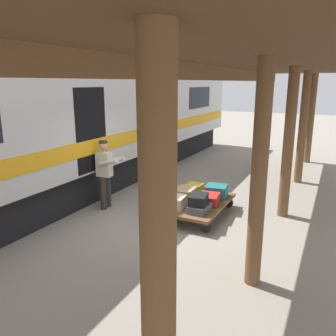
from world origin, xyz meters
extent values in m
plane|color=gray|center=(0.00, 0.00, 0.00)|extent=(60.00, 60.00, 0.00)
cylinder|color=brown|center=(-2.18, -7.78, 1.70)|extent=(0.24, 0.24, 3.40)
cylinder|color=brown|center=(-2.18, -4.67, 1.70)|extent=(0.24, 0.24, 3.40)
cylinder|color=brown|center=(-2.18, -1.56, 1.70)|extent=(0.24, 0.24, 3.40)
cylinder|color=brown|center=(-2.18, 1.56, 1.70)|extent=(0.24, 0.24, 3.40)
cylinder|color=brown|center=(-2.18, 4.67, 1.70)|extent=(0.24, 0.24, 3.40)
cube|color=#4E3520|center=(-2.18, 0.00, 3.48)|extent=(3.20, 16.36, 0.16)
cube|color=brown|center=(-0.63, 0.00, 3.25)|extent=(0.08, 16.36, 0.30)
cube|color=silver|center=(3.62, 0.00, 2.35)|extent=(3.00, 20.18, 2.90)
cube|color=black|center=(3.62, 0.00, 0.45)|extent=(2.55, 19.17, 0.90)
cube|color=#99999E|center=(3.62, 0.00, 3.90)|extent=(2.76, 19.78, 0.20)
cube|color=gold|center=(2.11, 0.00, 1.55)|extent=(0.03, 19.78, 0.36)
cube|color=black|center=(2.11, -7.06, 2.45)|extent=(0.02, 2.22, 0.84)
cube|color=black|center=(2.11, -3.53, 2.45)|extent=(0.02, 2.22, 0.84)
cube|color=black|center=(2.17, 0.00, 1.95)|extent=(0.12, 1.10, 2.00)
cube|color=brown|center=(-0.34, -0.67, 0.29)|extent=(1.32, 2.05, 0.07)
cylinder|color=black|center=(-0.87, 0.15, 0.13)|extent=(0.26, 0.05, 0.26)
cylinder|color=black|center=(0.19, 0.15, 0.13)|extent=(0.26, 0.05, 0.26)
cylinder|color=black|center=(-0.87, -1.48, 0.13)|extent=(0.26, 0.05, 0.26)
cylinder|color=black|center=(0.19, -1.48, 0.13)|extent=(0.26, 0.05, 0.26)
cube|color=gold|center=(-0.04, -1.23, 0.45)|extent=(0.39, 0.45, 0.24)
cube|color=#AD231E|center=(-0.64, -0.67, 0.44)|extent=(0.52, 0.60, 0.22)
cube|color=beige|center=(-0.04, -0.10, 0.46)|extent=(0.48, 0.51, 0.26)
cube|color=#1E666B|center=(-0.64, -1.23, 0.47)|extent=(0.57, 0.56, 0.29)
cube|color=tan|center=(-0.04, -0.67, 0.47)|extent=(0.46, 0.59, 0.29)
cube|color=#4C515B|center=(-0.64, -0.10, 0.41)|extent=(0.38, 0.56, 0.16)
cube|color=black|center=(-0.60, -0.12, 0.60)|extent=(0.44, 0.56, 0.22)
cylinder|color=navy|center=(0.50, -0.58, 0.41)|extent=(0.16, 0.16, 0.82)
cylinder|color=navy|center=(0.57, -0.39, 0.41)|extent=(0.16, 0.16, 0.82)
cube|color=navy|center=(0.53, -0.49, 1.12)|extent=(0.41, 0.32, 0.60)
cylinder|color=tan|center=(0.53, -0.49, 1.45)|extent=(0.09, 0.09, 0.06)
sphere|color=tan|center=(0.53, -0.49, 1.59)|extent=(0.22, 0.22, 0.22)
cylinder|color=#A51919|center=(0.53, -0.49, 1.67)|extent=(0.21, 0.21, 0.06)
cylinder|color=navy|center=(0.69, -0.71, 1.22)|extent=(0.53, 0.26, 0.21)
cylinder|color=navy|center=(0.79, -0.40, 1.22)|extent=(0.53, 0.26, 0.21)
cylinder|color=#332D28|center=(1.87, -0.01, 0.41)|extent=(0.16, 0.16, 0.82)
cylinder|color=#332D28|center=(1.88, -0.21, 0.41)|extent=(0.16, 0.16, 0.82)
cube|color=silver|center=(1.87, -0.11, 1.12)|extent=(0.37, 0.24, 0.60)
cylinder|color=tan|center=(1.87, -0.11, 1.45)|extent=(0.09, 0.09, 0.06)
sphere|color=tan|center=(1.87, -0.11, 1.59)|extent=(0.22, 0.22, 0.22)
cylinder|color=#332D28|center=(1.87, -0.11, 1.67)|extent=(0.21, 0.21, 0.06)
cylinder|color=silver|center=(1.64, 0.04, 1.22)|extent=(0.53, 0.13, 0.21)
cylinder|color=silver|center=(1.66, -0.28, 1.22)|extent=(0.53, 0.13, 0.21)
camera|label=1|loc=(-3.12, 6.42, 3.06)|focal=36.43mm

